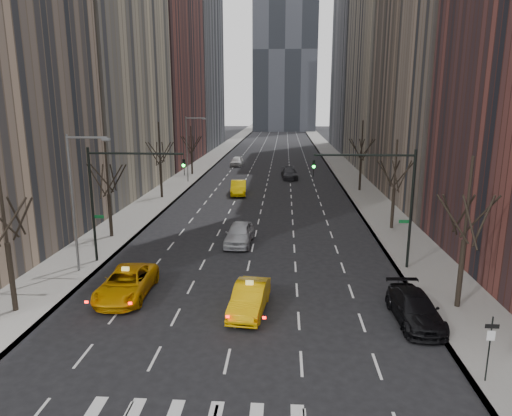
% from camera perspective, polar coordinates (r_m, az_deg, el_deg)
% --- Properties ---
extents(ground, '(400.00, 400.00, 0.00)m').
position_cam_1_polar(ground, '(21.18, -3.62, -18.54)').
color(ground, black).
rests_on(ground, ground).
extents(sidewalk_left, '(4.50, 320.00, 0.15)m').
position_cam_1_polar(sidewalk_left, '(89.76, -5.86, 6.00)').
color(sidewalk_left, slate).
rests_on(sidewalk_left, ground).
extents(sidewalk_right, '(4.50, 320.00, 0.15)m').
position_cam_1_polar(sidewalk_right, '(89.11, 9.97, 5.82)').
color(sidewalk_right, slate).
rests_on(sidewalk_right, ground).
extents(bld_left_far, '(14.00, 28.00, 44.00)m').
position_cam_1_polar(bld_left_far, '(87.88, -13.00, 19.93)').
color(bld_left_far, brown).
rests_on(bld_left_far, ground).
extents(bld_left_deep, '(14.00, 30.00, 60.00)m').
position_cam_1_polar(bld_left_deep, '(117.87, -8.81, 22.20)').
color(bld_left_deep, slate).
rests_on(bld_left_deep, ground).
extents(bld_right_far, '(14.00, 28.00, 50.00)m').
position_cam_1_polar(bld_right_far, '(85.21, 17.83, 21.92)').
color(bld_right_far, tan).
rests_on(bld_right_far, ground).
extents(bld_right_deep, '(14.00, 30.00, 58.00)m').
position_cam_1_polar(bld_right_deep, '(115.87, 14.05, 21.64)').
color(bld_right_deep, slate).
rests_on(bld_right_deep, ground).
extents(tree_lw_a, '(3.36, 3.50, 8.28)m').
position_cam_1_polar(tree_lw_a, '(27.16, -28.65, -3.97)').
color(tree_lw_a, black).
rests_on(tree_lw_a, ground).
extents(tree_lw_b, '(3.36, 3.50, 7.82)m').
position_cam_1_polar(tree_lw_b, '(39.35, -17.94, 1.66)').
color(tree_lw_b, black).
rests_on(tree_lw_b, ground).
extents(tree_lw_c, '(3.36, 3.50, 8.74)m').
position_cam_1_polar(tree_lw_c, '(54.29, -11.86, 5.36)').
color(tree_lw_c, black).
rests_on(tree_lw_c, ground).
extents(tree_lw_d, '(3.36, 3.50, 7.36)m').
position_cam_1_polar(tree_lw_d, '(71.74, -8.06, 6.96)').
color(tree_lw_d, black).
rests_on(tree_lw_d, ground).
extents(tree_rw_a, '(3.36, 3.50, 8.28)m').
position_cam_1_polar(tree_rw_a, '(26.73, 24.56, -3.80)').
color(tree_rw_a, black).
rests_on(tree_rw_a, ground).
extents(tree_rw_b, '(3.36, 3.50, 7.82)m').
position_cam_1_polar(tree_rw_b, '(41.67, 16.88, 2.34)').
color(tree_rw_b, black).
rests_on(tree_rw_b, ground).
extents(tree_rw_c, '(3.36, 3.50, 8.74)m').
position_cam_1_polar(tree_rw_c, '(59.09, 12.99, 5.92)').
color(tree_rw_c, black).
rests_on(tree_rw_c, ground).
extents(traffic_mast_left, '(6.69, 0.39, 8.00)m').
position_cam_1_polar(traffic_mast_left, '(32.49, -17.21, 2.57)').
color(traffic_mast_left, black).
rests_on(traffic_mast_left, ground).
extents(traffic_mast_right, '(6.69, 0.39, 8.00)m').
position_cam_1_polar(traffic_mast_right, '(31.13, 16.00, 2.21)').
color(traffic_mast_right, black).
rests_on(traffic_mast_right, ground).
extents(streetlight_near, '(2.83, 0.22, 9.00)m').
position_cam_1_polar(streetlight_near, '(31.34, -21.46, 2.12)').
color(streetlight_near, slate).
rests_on(streetlight_near, ground).
extents(streetlight_far, '(2.83, 0.22, 9.00)m').
position_cam_1_polar(streetlight_far, '(64.48, -8.35, 8.10)').
color(streetlight_far, slate).
rests_on(streetlight_far, ground).
extents(sign_post, '(0.55, 0.06, 2.80)m').
position_cam_1_polar(sign_post, '(20.94, 27.19, -14.85)').
color(sign_post, black).
rests_on(sign_post, ground).
extents(taxi_suv, '(2.74, 5.75, 1.58)m').
position_cam_1_polar(taxi_suv, '(27.96, -15.89, -9.05)').
color(taxi_suv, '#D69004').
rests_on(taxi_suv, ground).
extents(taxi_sedan, '(2.16, 4.90, 1.56)m').
position_cam_1_polar(taxi_sedan, '(25.06, -0.81, -11.21)').
color(taxi_sedan, '#D99F04').
rests_on(taxi_sedan, ground).
extents(silver_sedan_ahead, '(2.25, 5.12, 1.72)m').
position_cam_1_polar(silver_sedan_ahead, '(36.46, -2.11, -3.21)').
color(silver_sedan_ahead, '#ACAEB4').
rests_on(silver_sedan_ahead, ground).
extents(parked_suv_black, '(2.30, 5.21, 1.49)m').
position_cam_1_polar(parked_suv_black, '(25.37, 19.23, -11.77)').
color(parked_suv_black, black).
rests_on(parked_suv_black, ground).
extents(far_taxi, '(2.19, 5.28, 1.70)m').
position_cam_1_polar(far_taxi, '(55.91, -2.20, 2.54)').
color(far_taxi, yellow).
rests_on(far_taxi, ground).
extents(far_suv_grey, '(2.64, 5.59, 1.58)m').
position_cam_1_polar(far_suv_grey, '(67.84, 4.21, 4.34)').
color(far_suv_grey, '#2A2A2E').
rests_on(far_suv_grey, ground).
extents(far_car_white, '(2.12, 4.91, 1.65)m').
position_cam_1_polar(far_car_white, '(81.59, -2.40, 5.87)').
color(far_car_white, silver).
rests_on(far_car_white, ground).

